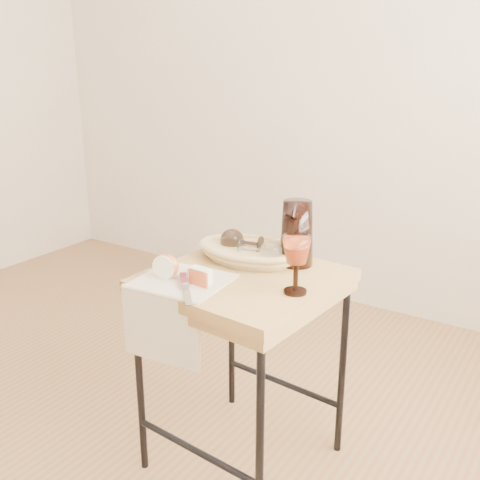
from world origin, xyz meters
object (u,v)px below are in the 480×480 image
Objects in this scene: bread_basket at (249,253)px; pitcher at (297,233)px; wine_goblet at (296,265)px; apple_half at (167,265)px; side_table at (243,371)px; tea_towel at (183,281)px; table_knife at (186,287)px; goblet_lying_a at (244,242)px; goblet_lying_b at (258,250)px.

pitcher reaches higher than bread_basket.
wine_goblet reaches higher than apple_half.
side_table is 0.40m from tea_towel.
table_knife is (0.11, -0.05, -0.03)m from apple_half.
goblet_lying_a is 0.31m from apple_half.
tea_towel is at bearing 73.31° from goblet_lying_a.
goblet_lying_a is 0.19m from pitcher.
side_table is 0.45m from apple_half.
bread_basket reaches higher than table_knife.
goblet_lying_a is 0.08m from goblet_lying_b.
wine_goblet reaches higher than table_knife.
pitcher is at bearing 114.02° from table_knife.
apple_half reaches higher than bread_basket.
goblet_lying_a is at bearing 140.17° from table_knife.
tea_towel is 0.08m from table_knife.
bread_basket is at bearing 70.89° from tea_towel.
tea_towel is 1.99× the size of goblet_lying_a.
pitcher reaches higher than apple_half.
bread_basket is 0.04m from goblet_lying_a.
goblet_lying_a is at bearing -156.39° from pitcher.
bread_basket is 4.01× the size of apple_half.
goblet_lying_b is at bearing -133.96° from pitcher.
wine_goblet is 2.16× the size of apple_half.
wine_goblet reaches higher than bread_basket.
wine_goblet is 0.80× the size of table_knife.
bread_basket is at bearing 150.05° from goblet_lying_b.
apple_half is (-0.18, -0.15, 0.39)m from side_table.
goblet_lying_b is at bearing 60.40° from tea_towel.
table_knife is at bearing -108.38° from goblet_lying_b.
pitcher is (0.09, 0.17, 0.45)m from side_table.
goblet_lying_a is 0.77× the size of wine_goblet.
wine_goblet is (0.33, 0.11, 0.08)m from tea_towel.
pitcher is (0.18, 0.04, 0.05)m from goblet_lying_a.
bread_basket is at bearing 144.15° from goblet_lying_a.
bread_basket is 1.48× the size of table_knife.
bread_basket is 1.27× the size of pitcher.
tea_towel is at bearing -161.16° from wine_goblet.
wine_goblet is 0.40m from apple_half.
pitcher is 0.43m from apple_half.
goblet_lying_a reaches higher than tea_towel.
wine_goblet is (0.29, -0.18, 0.03)m from goblet_lying_a.
tea_towel is 3.32× the size of apple_half.
tea_towel is 1.23× the size of table_knife.
side_table is 5.70× the size of goblet_lying_b.
goblet_lying_b is (-0.01, 0.10, 0.39)m from side_table.
apple_half is at bearing -163.15° from wine_goblet.
goblet_lying_a reaches higher than bread_basket.
goblet_lying_a is at bearing 150.98° from bread_basket.
wine_goblet reaches higher than side_table.
side_table is 2.72× the size of pitcher.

